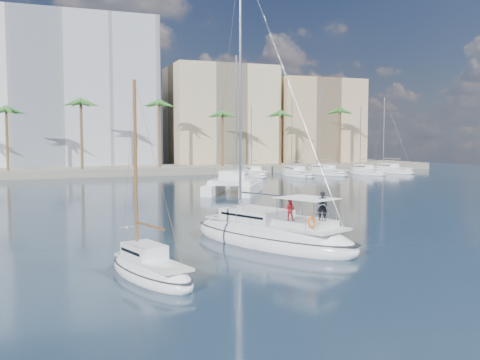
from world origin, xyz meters
name	(u,v)px	position (x,y,z in m)	size (l,w,h in m)	color
ground	(245,236)	(0.00, 0.00, 0.00)	(160.00, 160.00, 0.00)	black
quay	(114,171)	(0.00, 61.00, 0.60)	(120.00, 14.00, 1.20)	gray
building_modern	(36,94)	(-12.00, 73.00, 14.00)	(42.00, 16.00, 28.00)	silver
building_beige	(220,118)	(22.00, 70.00, 10.00)	(20.00, 14.00, 20.00)	tan
building_tan_right	(314,124)	(42.00, 68.00, 9.00)	(18.00, 12.00, 18.00)	tan
palm_centre	(116,112)	(0.00, 57.00, 10.28)	(3.60, 3.60, 12.30)	brown
palm_right	(305,115)	(34.00, 57.00, 10.28)	(3.60, 3.60, 12.30)	brown
main_sloop	(271,235)	(0.53, -2.85, 0.54)	(8.36, 12.54, 17.84)	white
small_sloop	(150,270)	(-7.54, -7.89, 0.37)	(3.74, 6.79, 9.32)	white
catamaran	(234,183)	(8.45, 25.11, 1.11)	(9.81, 11.69, 15.47)	white
seagull	(127,227)	(-7.04, 1.82, 0.71)	(0.96, 0.41, 0.18)	silver
moored_yacht_a	(255,177)	(20.00, 47.00, 0.00)	(2.72, 9.35, 11.90)	white
moored_yacht_b	(297,176)	(26.50, 45.00, 0.00)	(3.14, 10.78, 13.72)	white
moored_yacht_c	(327,175)	(33.00, 47.00, 0.00)	(3.55, 12.21, 15.54)	white
moored_yacht_d	(367,174)	(39.50, 45.00, 0.00)	(2.72, 9.35, 11.90)	white
moored_yacht_e	(392,173)	(46.00, 47.00, 0.00)	(3.14, 10.78, 13.72)	white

